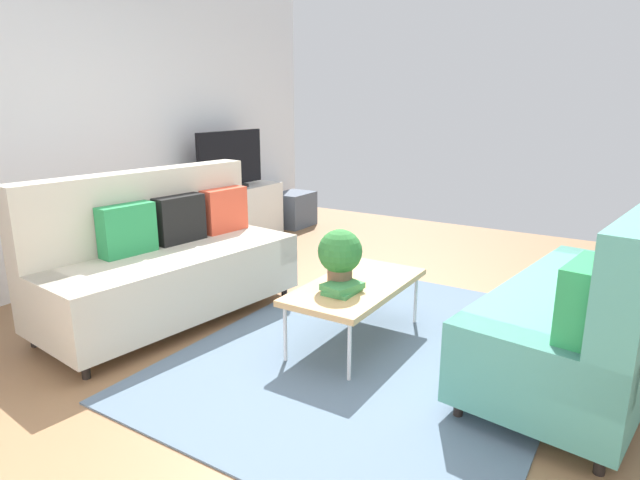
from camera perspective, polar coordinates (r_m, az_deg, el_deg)
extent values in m
plane|color=#936B47|center=(3.76, 4.00, -10.73)|extent=(7.68, 7.68, 0.00)
cube|color=silver|center=(5.32, -23.95, 11.76)|extent=(6.40, 0.12, 2.90)
cube|color=slate|center=(3.64, 6.21, -11.57)|extent=(2.90, 2.20, 0.01)
cube|color=beige|center=(4.14, -15.63, -4.03)|extent=(1.99, 1.06, 0.44)
cube|color=beige|center=(4.27, -18.60, 3.27)|extent=(1.91, 0.43, 0.56)
cube|color=beige|center=(4.62, -7.17, -0.20)|extent=(0.30, 0.86, 0.22)
cube|color=beige|center=(3.72, -26.46, -5.46)|extent=(0.30, 0.86, 0.22)
cylinder|color=black|center=(4.52, -3.83, -5.51)|extent=(0.05, 0.05, 0.10)
cylinder|color=black|center=(3.56, -23.67, -12.63)|extent=(0.05, 0.05, 0.10)
cylinder|color=black|center=(4.99, -9.59, -3.74)|extent=(0.05, 0.05, 0.10)
cylinder|color=black|center=(4.14, -28.13, -9.32)|extent=(0.05, 0.05, 0.10)
cube|color=#D84C33|center=(4.54, -10.15, 3.17)|extent=(0.41, 0.19, 0.36)
cube|color=black|center=(4.27, -14.71, 2.17)|extent=(0.41, 0.19, 0.36)
cube|color=#288C4C|center=(4.03, -19.84, 1.03)|extent=(0.41, 0.19, 0.36)
cube|color=teal|center=(3.55, 26.06, -8.21)|extent=(2.00, 1.10, 0.44)
cube|color=teal|center=(2.75, 21.71, -11.88)|extent=(0.31, 0.86, 0.22)
cube|color=teal|center=(4.31, 29.12, -3.13)|extent=(0.31, 0.86, 0.22)
cylinder|color=black|center=(3.02, 14.51, -16.97)|extent=(0.05, 0.05, 0.10)
cylinder|color=black|center=(4.51, 24.34, -6.90)|extent=(0.05, 0.05, 0.10)
cylinder|color=black|center=(2.86, 27.66, -20.35)|extent=(0.05, 0.05, 0.10)
cube|color=#288C4C|center=(2.77, 26.24, -5.67)|extent=(0.42, 0.19, 0.36)
cube|color=tan|center=(3.61, 3.87, -4.94)|extent=(1.10, 0.56, 0.04)
cylinder|color=silver|center=(3.41, -3.72, -9.98)|extent=(0.02, 0.02, 0.38)
cylinder|color=silver|center=(4.20, 4.32, -5.12)|extent=(0.02, 0.02, 0.38)
cylinder|color=silver|center=(3.19, 3.14, -11.83)|extent=(0.02, 0.02, 0.38)
cylinder|color=silver|center=(4.02, 10.15, -6.25)|extent=(0.02, 0.02, 0.38)
cube|color=silver|center=(6.21, -9.40, 2.53)|extent=(1.40, 0.44, 0.64)
cube|color=black|center=(6.13, -9.39, 5.62)|extent=(0.36, 0.20, 0.04)
cube|color=black|center=(6.09, -9.52, 8.59)|extent=(1.00, 0.05, 0.60)
cube|color=#4C5666|center=(7.01, -2.80, 3.28)|extent=(0.52, 0.40, 0.44)
cylinder|color=brown|center=(3.52, 2.12, -4.03)|extent=(0.16, 0.16, 0.13)
sphere|color=#2D7233|center=(3.46, 2.15, -1.22)|extent=(0.29, 0.29, 0.29)
cube|color=#3F8C4C|center=(3.43, 2.39, -5.43)|extent=(0.24, 0.18, 0.02)
cube|color=#3F8C4C|center=(3.42, 2.40, -4.93)|extent=(0.28, 0.23, 0.04)
cylinder|color=#B24C4C|center=(5.76, -13.76, 5.31)|extent=(0.11, 0.11, 0.14)
cylinder|color=#3359B2|center=(5.81, -11.95, 5.95)|extent=(0.06, 0.06, 0.23)
cylinder|color=orange|center=(5.89, -11.21, 5.78)|extent=(0.05, 0.05, 0.17)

